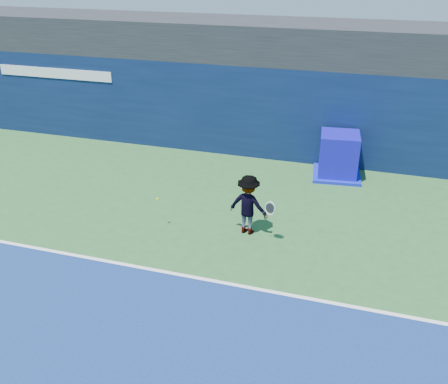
# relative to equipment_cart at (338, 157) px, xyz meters

# --- Properties ---
(ground) EXTENTS (80.00, 80.00, 0.00)m
(ground) POSITION_rel_equipment_cart_xyz_m (-3.12, -9.30, -0.62)
(ground) COLOR #2A5D2A
(ground) RESTS_ON ground
(baseline) EXTENTS (24.00, 0.10, 0.01)m
(baseline) POSITION_rel_equipment_cart_xyz_m (-3.12, -6.30, -0.61)
(baseline) COLOR white
(baseline) RESTS_ON ground
(stadium_band) EXTENTS (36.00, 3.00, 1.20)m
(stadium_band) POSITION_rel_equipment_cart_xyz_m (-3.12, 2.20, 2.98)
(stadium_band) COLOR black
(stadium_band) RESTS_ON back_wall_assembly
(back_wall_assembly) EXTENTS (36.00, 1.03, 3.00)m
(back_wall_assembly) POSITION_rel_equipment_cart_xyz_m (-3.13, 1.20, 0.88)
(back_wall_assembly) COLOR #0A193B
(back_wall_assembly) RESTS_ON ground
(equipment_cart) EXTENTS (1.56, 1.56, 1.36)m
(equipment_cart) POSITION_rel_equipment_cart_xyz_m (0.00, 0.00, 0.00)
(equipment_cart) COLOR #120CA9
(equipment_cart) RESTS_ON ground
(tennis_player) EXTENTS (1.25, 0.73, 1.51)m
(tennis_player) POSITION_rel_equipment_cart_xyz_m (-1.74, -4.11, 0.13)
(tennis_player) COLOR silver
(tennis_player) RESTS_ON ground
(tennis_ball) EXTENTS (0.07, 0.07, 0.07)m
(tennis_ball) POSITION_rel_equipment_cart_xyz_m (-3.94, -4.51, 0.15)
(tennis_ball) COLOR #CBDE18
(tennis_ball) RESTS_ON ground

